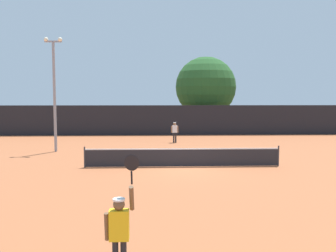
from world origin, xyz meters
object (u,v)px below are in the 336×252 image
object	(u,v)px
light_pole	(54,87)
parked_car_mid	(189,121)
player_serving	(120,226)
parked_car_far	(224,122)
player_receiving	(175,130)
tennis_ball	(234,161)
large_tree	(206,87)
parked_car_near	(98,121)

from	to	relation	value
light_pole	parked_car_mid	bearing A→B (deg)	59.38
player_serving	parked_car_far	world-z (taller)	player_serving
player_serving	player_receiving	size ratio (longest dim) A/B	1.54
player_receiving	tennis_ball	world-z (taller)	player_receiving
player_receiving	large_tree	world-z (taller)	large_tree
large_tree	parked_car_near	world-z (taller)	large_tree
light_pole	parked_car_far	xyz separation A→B (m)	(14.48, 16.55, -3.50)
light_pole	parked_car_mid	distance (m)	21.07
parked_car_near	large_tree	bearing A→B (deg)	-16.26
player_receiving	light_pole	distance (m)	9.80
player_receiving	parked_car_mid	distance (m)	13.74
large_tree	parked_car_near	distance (m)	13.40
light_pole	parked_car_mid	world-z (taller)	light_pole
light_pole	large_tree	distance (m)	19.15
player_serving	large_tree	xyz separation A→B (m)	(6.18, 31.48, 3.62)
parked_car_near	parked_car_mid	distance (m)	10.79
large_tree	parked_car_far	distance (m)	4.90
parked_car_far	parked_car_near	bearing A→B (deg)	168.87
light_pole	player_receiving	bearing A→B (deg)	28.20
parked_car_mid	parked_car_far	bearing A→B (deg)	-18.17
parked_car_far	light_pole	bearing A→B (deg)	-134.55
large_tree	parked_car_mid	size ratio (longest dim) A/B	1.89
light_pole	parked_car_near	world-z (taller)	light_pole
parked_car_near	player_serving	bearing A→B (deg)	-79.69
light_pole	large_tree	size ratio (longest dim) A/B	0.93
player_receiving	parked_car_mid	bearing A→B (deg)	-100.28
parked_car_mid	player_receiving	bearing A→B (deg)	-99.68
light_pole	parked_car_mid	xyz separation A→B (m)	(10.58, 17.88, -3.50)
player_serving	player_receiving	world-z (taller)	player_serving
parked_car_near	parked_car_far	world-z (taller)	same
tennis_ball	parked_car_far	xyz separation A→B (m)	(3.54, 20.74, 0.74)
player_serving	parked_car_far	bearing A→B (deg)	75.49
player_receiving	parked_car_near	xyz separation A→B (m)	(-8.32, 14.19, -0.20)
player_serving	tennis_ball	world-z (taller)	player_serving
tennis_ball	player_receiving	bearing A→B (deg)	108.19
player_receiving	light_pole	xyz separation A→B (m)	(-8.13, -4.36, 3.31)
large_tree	parked_car_mid	bearing A→B (deg)	116.28
light_pole	parked_car_mid	size ratio (longest dim) A/B	1.77
parked_car_mid	parked_car_far	size ratio (longest dim) A/B	0.98
parked_car_mid	parked_car_far	xyz separation A→B (m)	(3.89, -1.32, 0.00)
parked_car_near	parked_car_mid	size ratio (longest dim) A/B	1.00
light_pole	player_serving	bearing A→B (deg)	-70.50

